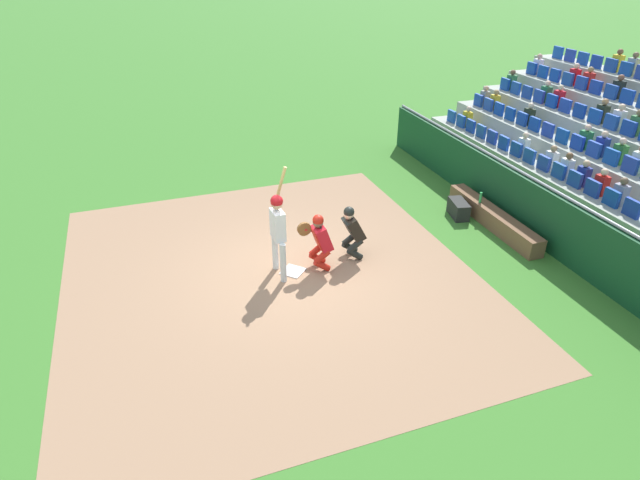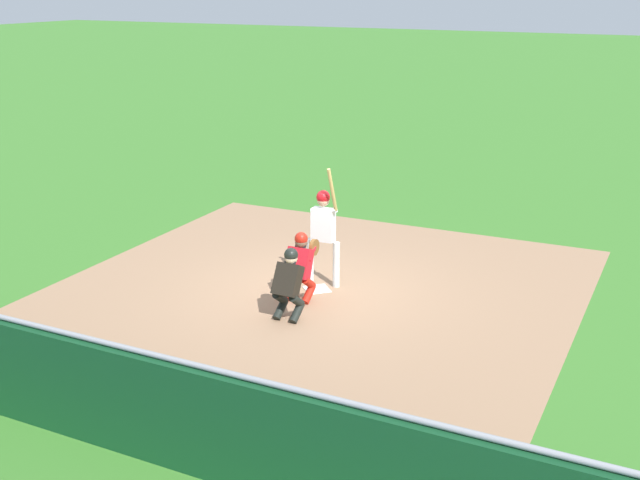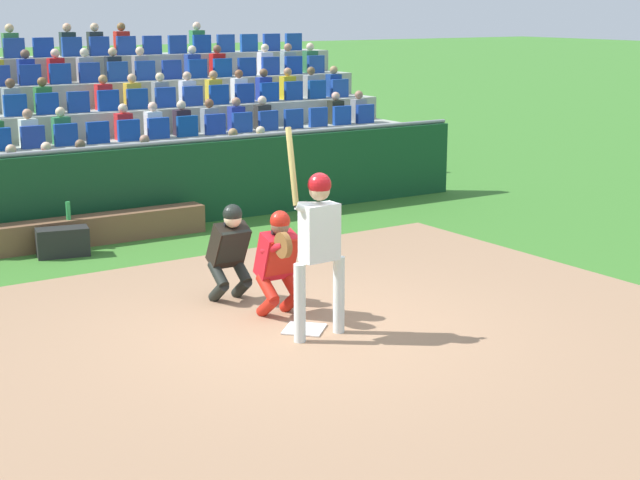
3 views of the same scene
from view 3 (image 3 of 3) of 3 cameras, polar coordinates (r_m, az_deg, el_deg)
ground_plane at (r=11.17m, az=-0.92°, el=-5.28°), size 160.00×160.00×0.00m
infield_dirt_patch at (r=10.77m, az=0.48°, el=-5.98°), size 9.57×8.59×0.01m
home_plate_marker at (r=11.17m, az=-0.92°, el=-5.20°), size 0.62×0.62×0.02m
batter_at_plate at (r=10.62m, az=-0.09°, el=0.26°), size 0.67×0.42×2.34m
catcher_crouching at (r=11.46m, az=-2.44°, el=-1.02°), size 0.46×0.72×1.30m
home_plate_umpire at (r=12.09m, az=-5.26°, el=-0.46°), size 0.46×0.48×1.27m
dugout_wall at (r=16.15m, az=-11.89°, el=2.84°), size 13.64×0.24×1.43m
dugout_bench at (r=15.58m, az=-12.72°, el=0.64°), size 3.43×0.40×0.44m
water_bottle_on_bench at (r=15.27m, az=-14.46°, el=1.67°), size 0.07×0.07×0.28m
equipment_duffel_bag at (r=14.87m, az=-14.76°, el=-0.12°), size 0.80×0.50×0.42m
bleacher_stand at (r=20.98m, az=-16.94°, el=5.68°), size 16.07×5.24×3.23m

